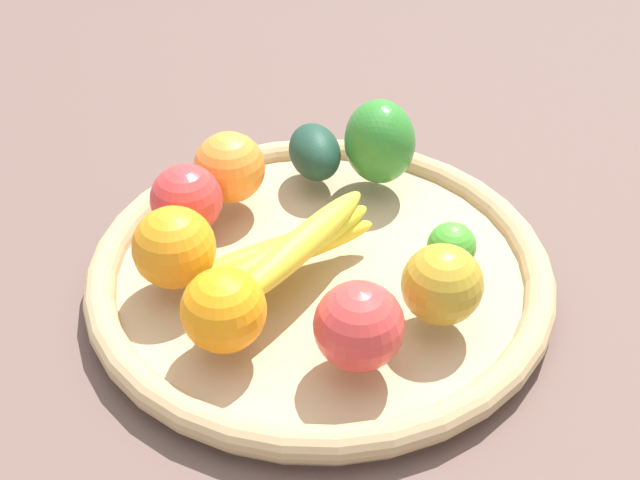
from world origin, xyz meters
name	(u,v)px	position (x,y,z in m)	size (l,w,h in m)	color
ground_plane	(320,285)	(0.00, 0.00, 0.00)	(2.40, 2.40, 0.00)	brown
basket	(320,272)	(0.00, 0.00, 0.02)	(0.44, 0.44, 0.04)	tan
avocado	(315,152)	(0.05, -0.13, 0.06)	(0.08, 0.05, 0.05)	#1B3B2D
apple_1	(442,285)	(-0.12, 0.04, 0.07)	(0.07, 0.07, 0.07)	#B18D24
banana_bunch	(291,249)	(0.02, 0.03, 0.06)	(0.15, 0.19, 0.05)	yellow
orange_0	(230,167)	(0.12, -0.06, 0.07)	(0.07, 0.07, 0.07)	orange
orange_2	(224,310)	(0.04, 0.13, 0.07)	(0.07, 0.07, 0.07)	orange
orange_1	(174,247)	(0.11, 0.07, 0.07)	(0.07, 0.07, 0.07)	orange
bell_pepper	(380,142)	(-0.02, -0.14, 0.08)	(0.08, 0.07, 0.09)	#307E2B
apple_0	(359,326)	(-0.07, 0.11, 0.07)	(0.07, 0.07, 0.07)	#D83B38
apple_2	(185,201)	(0.13, 0.00, 0.07)	(0.07, 0.07, 0.07)	red
lime_0	(451,246)	(-0.12, -0.03, 0.06)	(0.04, 0.04, 0.04)	green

